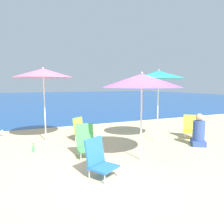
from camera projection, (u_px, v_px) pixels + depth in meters
name	position (u px, v px, depth m)	size (l,w,h in m)	color
ground_plane	(130.00, 164.00, 4.91)	(60.00, 60.00, 0.00)	#D1BA89
sea_water	(34.00, 98.00, 27.52)	(60.00, 40.00, 0.01)	#19478C
beach_umbrella_teal	(159.00, 75.00, 6.67)	(1.64, 1.64, 2.24)	white
beach_umbrella_purple	(142.00, 81.00, 4.99)	(1.85, 1.85, 2.07)	white
beach_umbrella_pink	(43.00, 73.00, 6.70)	(1.84, 1.84, 2.31)	white
beach_chair_lime	(81.00, 129.00, 6.91)	(0.66, 0.67, 0.74)	silver
beach_chair_blue	(99.00, 159.00, 4.25)	(0.68, 0.69, 0.75)	silver
beach_chair_yellow	(192.00, 127.00, 7.23)	(0.74, 0.74, 0.76)	silver
beach_chair_green	(86.00, 141.00, 5.43)	(0.48, 0.51, 0.81)	silver
person_seated_near	(199.00, 132.00, 6.38)	(0.55, 0.57, 0.95)	#334C8C
water_bottle	(34.00, 149.00, 5.77)	(0.07, 0.07, 0.24)	#4CB266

